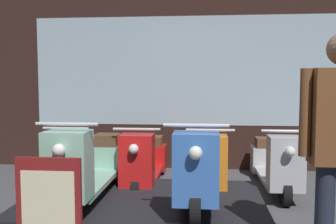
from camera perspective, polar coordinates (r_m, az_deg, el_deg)
name	(u,v)px	position (r m, az deg, el deg)	size (l,w,h in m)	color
shop_wall_back	(186,68)	(5.94, 2.79, 6.71)	(8.76, 0.09, 3.20)	#331E19
display_platform	(144,206)	(4.02, -3.74, -14.14)	(2.46, 1.56, 0.18)	black
scooter_display_left	(90,165)	(4.01, -11.76, -7.95)	(0.55, 1.77, 0.86)	black
scooter_display_right	(197,168)	(3.83, 4.45, -8.44)	(0.55, 1.77, 0.86)	black
scooter_backrow_0	(84,160)	(5.20, -12.68, -7.09)	(0.55, 1.77, 0.86)	black
scooter_backrow_1	(146,161)	(5.01, -3.45, -7.44)	(0.55, 1.77, 0.86)	black
scooter_backrow_2	(209,162)	(4.95, 6.27, -7.60)	(0.55, 1.77, 0.86)	black
scooter_backrow_3	(275,163)	(5.03, 15.93, -7.55)	(0.55, 1.77, 0.86)	black
price_sign_board	(49,208)	(3.13, -17.68, -13.78)	(0.52, 0.04, 0.80)	maroon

